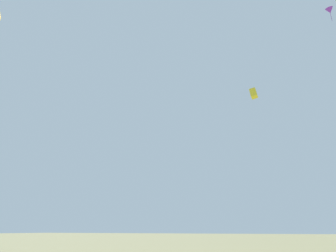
{
  "coord_description": "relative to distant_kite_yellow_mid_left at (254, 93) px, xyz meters",
  "views": [
    {
      "loc": [
        1.09,
        -1.03,
        0.72
      ],
      "look_at": [
        -0.37,
        2.31,
        2.03
      ],
      "focal_mm": 31.11,
      "sensor_mm": 36.0,
      "label": 1
    }
  ],
  "objects": [
    {
      "name": "distant_kite_yellow_mid_left",
      "position": [
        0.0,
        0.0,
        0.0
      ],
      "size": [
        0.72,
        0.74,
        1.05
      ],
      "color": "yellow"
    },
    {
      "name": "distant_kite_purple_low_right",
      "position": [
        7.63,
        0.2,
        7.19
      ],
      "size": [
        0.97,
        1.01,
        1.6
      ],
      "color": "purple"
    }
  ]
}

